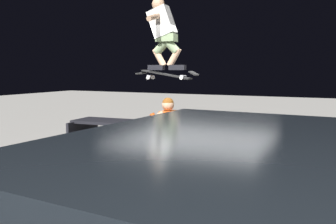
% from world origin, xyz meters
% --- Properties ---
extents(ground_plane, '(40.00, 40.00, 0.00)m').
position_xyz_m(ground_plane, '(0.00, 0.00, 0.00)').
color(ground_plane, gray).
extents(ledge_box_main, '(1.84, 0.95, 0.53)m').
position_xyz_m(ledge_box_main, '(0.08, 0.06, 0.27)').
color(ledge_box_main, black).
rests_on(ledge_box_main, ground).
extents(person_sitting_on_ledge, '(0.60, 0.77, 1.37)m').
position_xyz_m(person_sitting_on_ledge, '(0.31, 0.54, 0.77)').
color(person_sitting_on_ledge, '#2D3856').
rests_on(person_sitting_on_ledge, ground).
extents(skateboard, '(1.03, 0.26, 0.15)m').
position_xyz_m(skateboard, '(0.30, 0.52, 1.73)').
color(skateboard, black).
extents(skater_airborne, '(0.62, 0.89, 1.12)m').
position_xyz_m(skater_airborne, '(0.36, 0.52, 2.42)').
color(skater_airborne, black).
extents(kicker_ramp, '(1.22, 1.15, 0.38)m').
position_xyz_m(kicker_ramp, '(1.94, 0.61, 0.06)').
color(kicker_ramp, black).
rests_on(kicker_ramp, ground).
extents(picnic_table_back, '(1.78, 1.45, 0.75)m').
position_xyz_m(picnic_table_back, '(2.12, -0.64, 0.50)').
color(picnic_table_back, black).
rests_on(picnic_table_back, ground).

